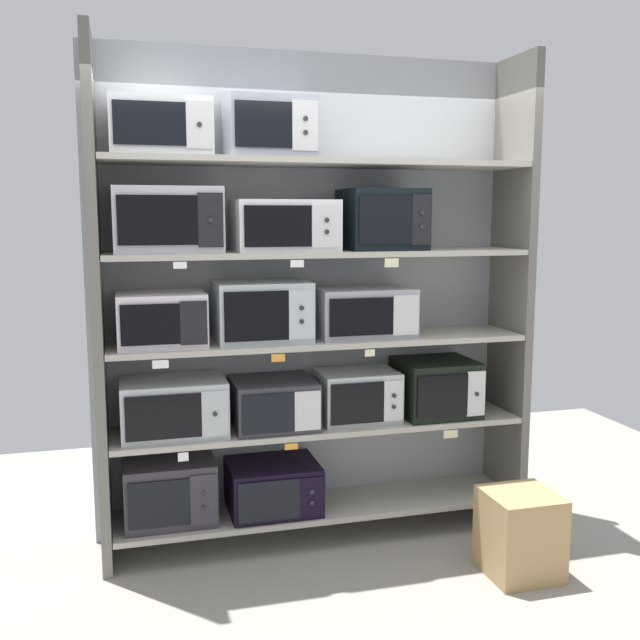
{
  "coord_description": "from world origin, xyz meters",
  "views": [
    {
      "loc": [
        -1.04,
        -3.82,
        1.82
      ],
      "look_at": [
        0.0,
        0.0,
        1.25
      ],
      "focal_mm": 40.88,
      "sensor_mm": 36.0,
      "label": 1
    }
  ],
  "objects_px": {
    "microwave_7": "(262,311)",
    "microwave_8": "(363,312)",
    "microwave_0": "(170,491)",
    "microwave_10": "(284,226)",
    "microwave_12": "(160,128)",
    "microwave_9": "(167,220)",
    "shipping_carton": "(520,533)",
    "microwave_4": "(357,396)",
    "microwave_6": "(161,319)",
    "microwave_1": "(273,486)",
    "microwave_13": "(270,129)",
    "microwave_2": "(174,407)",
    "microwave_3": "(273,403)",
    "microwave_11": "(382,219)",
    "microwave_5": "(436,387)"
  },
  "relations": [
    {
      "from": "microwave_4",
      "to": "microwave_11",
      "type": "bearing_deg",
      "value": 0.07
    },
    {
      "from": "microwave_12",
      "to": "microwave_6",
      "type": "bearing_deg",
      "value": -179.93
    },
    {
      "from": "microwave_4",
      "to": "microwave_3",
      "type": "bearing_deg",
      "value": 179.99
    },
    {
      "from": "microwave_12",
      "to": "shipping_carton",
      "type": "height_order",
      "value": "microwave_12"
    },
    {
      "from": "microwave_9",
      "to": "microwave_6",
      "type": "bearing_deg",
      "value": -179.98
    },
    {
      "from": "microwave_10",
      "to": "microwave_1",
      "type": "bearing_deg",
      "value": -179.84
    },
    {
      "from": "microwave_8",
      "to": "microwave_9",
      "type": "distance_m",
      "value": 1.17
    },
    {
      "from": "microwave_0",
      "to": "microwave_3",
      "type": "bearing_deg",
      "value": -0.02
    },
    {
      "from": "microwave_5",
      "to": "microwave_10",
      "type": "relative_size",
      "value": 0.81
    },
    {
      "from": "microwave_4",
      "to": "shipping_carton",
      "type": "xyz_separation_m",
      "value": [
        0.65,
        -0.7,
        -0.59
      ]
    },
    {
      "from": "microwave_5",
      "to": "shipping_carton",
      "type": "relative_size",
      "value": 1.01
    },
    {
      "from": "microwave_7",
      "to": "microwave_2",
      "type": "bearing_deg",
      "value": 179.99
    },
    {
      "from": "microwave_4",
      "to": "microwave_8",
      "type": "distance_m",
      "value": 0.48
    },
    {
      "from": "microwave_6",
      "to": "microwave_7",
      "type": "distance_m",
      "value": 0.53
    },
    {
      "from": "microwave_12",
      "to": "microwave_8",
      "type": "bearing_deg",
      "value": -0.0
    },
    {
      "from": "microwave_12",
      "to": "shipping_carton",
      "type": "distance_m",
      "value": 2.74
    },
    {
      "from": "microwave_3",
      "to": "microwave_10",
      "type": "relative_size",
      "value": 0.83
    },
    {
      "from": "microwave_1",
      "to": "shipping_carton",
      "type": "xyz_separation_m",
      "value": [
        1.14,
        -0.7,
        -0.1
      ]
    },
    {
      "from": "shipping_carton",
      "to": "microwave_8",
      "type": "bearing_deg",
      "value": 131.28
    },
    {
      "from": "microwave_4",
      "to": "microwave_6",
      "type": "relative_size",
      "value": 0.98
    },
    {
      "from": "microwave_4",
      "to": "microwave_5",
      "type": "height_order",
      "value": "microwave_5"
    },
    {
      "from": "microwave_9",
      "to": "microwave_13",
      "type": "height_order",
      "value": "microwave_13"
    },
    {
      "from": "microwave_0",
      "to": "microwave_6",
      "type": "relative_size",
      "value": 1.07
    },
    {
      "from": "microwave_6",
      "to": "microwave_5",
      "type": "bearing_deg",
      "value": -0.0
    },
    {
      "from": "microwave_9",
      "to": "microwave_13",
      "type": "distance_m",
      "value": 0.71
    },
    {
      "from": "microwave_7",
      "to": "shipping_carton",
      "type": "xyz_separation_m",
      "value": [
        1.19,
        -0.7,
        -1.09
      ]
    },
    {
      "from": "microwave_6",
      "to": "microwave_1",
      "type": "bearing_deg",
      "value": -0.04
    },
    {
      "from": "microwave_8",
      "to": "microwave_1",
      "type": "bearing_deg",
      "value": -179.96
    },
    {
      "from": "microwave_3",
      "to": "microwave_4",
      "type": "xyz_separation_m",
      "value": [
        0.49,
        -0.0,
        0.01
      ]
    },
    {
      "from": "microwave_13",
      "to": "microwave_1",
      "type": "bearing_deg",
      "value": -113.58
    },
    {
      "from": "microwave_11",
      "to": "microwave_10",
      "type": "bearing_deg",
      "value": -180.0
    },
    {
      "from": "microwave_0",
      "to": "microwave_2",
      "type": "relative_size",
      "value": 0.88
    },
    {
      "from": "microwave_9",
      "to": "microwave_4",
      "type": "bearing_deg",
      "value": -0.02
    },
    {
      "from": "microwave_11",
      "to": "microwave_12",
      "type": "relative_size",
      "value": 0.86
    },
    {
      "from": "microwave_7",
      "to": "microwave_0",
      "type": "bearing_deg",
      "value": 179.97
    },
    {
      "from": "microwave_2",
      "to": "microwave_8",
      "type": "relative_size",
      "value": 1.02
    },
    {
      "from": "microwave_9",
      "to": "microwave_11",
      "type": "distance_m",
      "value": 1.16
    },
    {
      "from": "microwave_4",
      "to": "microwave_7",
      "type": "xyz_separation_m",
      "value": [
        -0.54,
        0.0,
        0.5
      ]
    },
    {
      "from": "microwave_7",
      "to": "microwave_8",
      "type": "height_order",
      "value": "microwave_7"
    },
    {
      "from": "microwave_13",
      "to": "microwave_8",
      "type": "bearing_deg",
      "value": -0.0
    },
    {
      "from": "microwave_7",
      "to": "microwave_12",
      "type": "distance_m",
      "value": 1.07
    },
    {
      "from": "microwave_0",
      "to": "microwave_10",
      "type": "bearing_deg",
      "value": -0.01
    },
    {
      "from": "microwave_6",
      "to": "shipping_carton",
      "type": "height_order",
      "value": "microwave_6"
    },
    {
      "from": "microwave_9",
      "to": "shipping_carton",
      "type": "bearing_deg",
      "value": -22.72
    },
    {
      "from": "microwave_6",
      "to": "microwave_12",
      "type": "height_order",
      "value": "microwave_12"
    },
    {
      "from": "microwave_5",
      "to": "microwave_9",
      "type": "xyz_separation_m",
      "value": [
        -1.51,
        0.0,
        0.97
      ]
    },
    {
      "from": "microwave_9",
      "to": "microwave_13",
      "type": "bearing_deg",
      "value": -0.0
    },
    {
      "from": "microwave_13",
      "to": "shipping_carton",
      "type": "height_order",
      "value": "microwave_13"
    },
    {
      "from": "microwave_2",
      "to": "microwave_13",
      "type": "height_order",
      "value": "microwave_13"
    },
    {
      "from": "microwave_0",
      "to": "microwave_8",
      "type": "bearing_deg",
      "value": -0.0
    }
  ]
}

